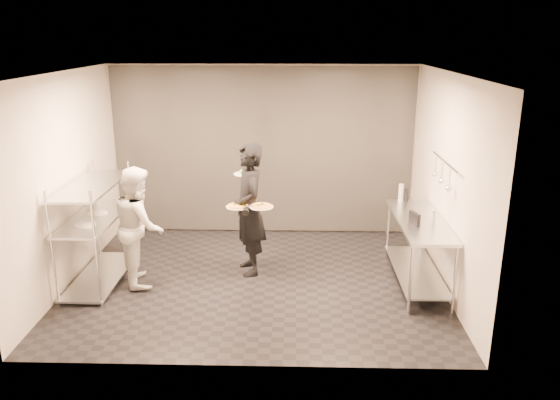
{
  "coord_description": "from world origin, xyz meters",
  "views": [
    {
      "loc": [
        0.53,
        -6.84,
        3.28
      ],
      "look_at": [
        0.33,
        0.23,
        1.1
      ],
      "focal_mm": 35.0,
      "sensor_mm": 36.0,
      "label": 1
    }
  ],
  "objects_px": {
    "waiter": "(249,210)",
    "pizza_plate_far": "(261,206)",
    "pos_monitor": "(415,218)",
    "bottle_clear": "(433,217)",
    "chef": "(139,226)",
    "pass_rack": "(96,227)",
    "bottle_dark": "(406,195)",
    "pizza_plate_near": "(238,206)",
    "salad_plate": "(244,173)",
    "bottle_green": "(401,193)",
    "prep_counter": "(418,240)"
  },
  "relations": [
    {
      "from": "pizza_plate_near",
      "to": "pizza_plate_far",
      "type": "relative_size",
      "value": 1.0
    },
    {
      "from": "waiter",
      "to": "bottle_green",
      "type": "height_order",
      "value": "waiter"
    },
    {
      "from": "chef",
      "to": "bottle_clear",
      "type": "distance_m",
      "value": 3.87
    },
    {
      "from": "pass_rack",
      "to": "salad_plate",
      "type": "distance_m",
      "value": 2.13
    },
    {
      "from": "bottle_green",
      "to": "pos_monitor",
      "type": "bearing_deg",
      "value": -90.5
    },
    {
      "from": "prep_counter",
      "to": "pizza_plate_near",
      "type": "bearing_deg",
      "value": 176.56
    },
    {
      "from": "waiter",
      "to": "bottle_green",
      "type": "distance_m",
      "value": 2.23
    },
    {
      "from": "bottle_clear",
      "to": "bottle_dark",
      "type": "distance_m",
      "value": 0.97
    },
    {
      "from": "chef",
      "to": "bottle_dark",
      "type": "distance_m",
      "value": 3.8
    },
    {
      "from": "chef",
      "to": "bottle_green",
      "type": "height_order",
      "value": "chef"
    },
    {
      "from": "pass_rack",
      "to": "waiter",
      "type": "xyz_separation_m",
      "value": [
        2.05,
        0.32,
        0.16
      ]
    },
    {
      "from": "pass_rack",
      "to": "chef",
      "type": "distance_m",
      "value": 0.6
    },
    {
      "from": "salad_plate",
      "to": "bottle_green",
      "type": "bearing_deg",
      "value": 5.68
    },
    {
      "from": "pass_rack",
      "to": "prep_counter",
      "type": "distance_m",
      "value": 4.33
    },
    {
      "from": "prep_counter",
      "to": "salad_plate",
      "type": "height_order",
      "value": "salad_plate"
    },
    {
      "from": "waiter",
      "to": "salad_plate",
      "type": "xyz_separation_m",
      "value": [
        -0.09,
        0.26,
        0.46
      ]
    },
    {
      "from": "pass_rack",
      "to": "prep_counter",
      "type": "height_order",
      "value": "pass_rack"
    },
    {
      "from": "prep_counter",
      "to": "pos_monitor",
      "type": "distance_m",
      "value": 0.45
    },
    {
      "from": "waiter",
      "to": "chef",
      "type": "relative_size",
      "value": 1.15
    },
    {
      "from": "pizza_plate_far",
      "to": "bottle_green",
      "type": "bearing_deg",
      "value": 19.61
    },
    {
      "from": "pizza_plate_near",
      "to": "salad_plate",
      "type": "xyz_separation_m",
      "value": [
        0.05,
        0.43,
        0.35
      ]
    },
    {
      "from": "pass_rack",
      "to": "pizza_plate_far",
      "type": "xyz_separation_m",
      "value": [
        2.23,
        0.09,
        0.29
      ]
    },
    {
      "from": "pizza_plate_far",
      "to": "salad_plate",
      "type": "xyz_separation_m",
      "value": [
        -0.27,
        0.48,
        0.34
      ]
    },
    {
      "from": "waiter",
      "to": "salad_plate",
      "type": "height_order",
      "value": "waiter"
    },
    {
      "from": "pos_monitor",
      "to": "pizza_plate_far",
      "type": "bearing_deg",
      "value": 154.29
    },
    {
      "from": "bottle_green",
      "to": "bottle_dark",
      "type": "xyz_separation_m",
      "value": [
        0.08,
        0.0,
        -0.03
      ]
    },
    {
      "from": "pass_rack",
      "to": "pos_monitor",
      "type": "relative_size",
      "value": 7.11
    },
    {
      "from": "pass_rack",
      "to": "waiter",
      "type": "relative_size",
      "value": 0.86
    },
    {
      "from": "pizza_plate_near",
      "to": "pos_monitor",
      "type": "xyz_separation_m",
      "value": [
        2.3,
        -0.35,
        -0.03
      ]
    },
    {
      "from": "waiter",
      "to": "bottle_green",
      "type": "bearing_deg",
      "value": 84.72
    },
    {
      "from": "pass_rack",
      "to": "bottle_dark",
      "type": "bearing_deg",
      "value": 10.57
    },
    {
      "from": "bottle_dark",
      "to": "pizza_plate_near",
      "type": "bearing_deg",
      "value": -164.69
    },
    {
      "from": "pos_monitor",
      "to": "bottle_clear",
      "type": "distance_m",
      "value": 0.26
    },
    {
      "from": "pos_monitor",
      "to": "pizza_plate_near",
      "type": "bearing_deg",
      "value": 154.18
    },
    {
      "from": "waiter",
      "to": "pizza_plate_far",
      "type": "height_order",
      "value": "waiter"
    },
    {
      "from": "waiter",
      "to": "pizza_plate_near",
      "type": "bearing_deg",
      "value": -56.05
    },
    {
      "from": "chef",
      "to": "pos_monitor",
      "type": "bearing_deg",
      "value": -112.69
    },
    {
      "from": "pass_rack",
      "to": "chef",
      "type": "bearing_deg",
      "value": -2.86
    },
    {
      "from": "pizza_plate_far",
      "to": "bottle_dark",
      "type": "bearing_deg",
      "value": 18.9
    },
    {
      "from": "chef",
      "to": "pos_monitor",
      "type": "distance_m",
      "value": 3.62
    },
    {
      "from": "chef",
      "to": "pizza_plate_near",
      "type": "xyz_separation_m",
      "value": [
        1.31,
        0.18,
        0.23
      ]
    },
    {
      "from": "pos_monitor",
      "to": "bottle_green",
      "type": "xyz_separation_m",
      "value": [
        0.01,
        1.01,
        0.05
      ]
    },
    {
      "from": "pos_monitor",
      "to": "bottle_clear",
      "type": "bearing_deg",
      "value": -6.18
    },
    {
      "from": "bottle_green",
      "to": "chef",
      "type": "bearing_deg",
      "value": -167.04
    },
    {
      "from": "pizza_plate_far",
      "to": "pos_monitor",
      "type": "bearing_deg",
      "value": -8.59
    },
    {
      "from": "bottle_green",
      "to": "bottle_dark",
      "type": "height_order",
      "value": "bottle_green"
    },
    {
      "from": "pos_monitor",
      "to": "chef",
      "type": "bearing_deg",
      "value": 160.12
    },
    {
      "from": "prep_counter",
      "to": "waiter",
      "type": "bearing_deg",
      "value": 172.08
    },
    {
      "from": "chef",
      "to": "bottle_clear",
      "type": "height_order",
      "value": "chef"
    },
    {
      "from": "waiter",
      "to": "bottle_clear",
      "type": "bearing_deg",
      "value": 61.05
    }
  ]
}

